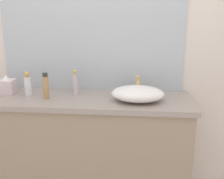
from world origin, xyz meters
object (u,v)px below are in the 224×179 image
at_px(perfume_bottle, 46,86).
at_px(sink_basin, 138,94).
at_px(soap_dispenser, 75,84).
at_px(lotion_bottle, 28,85).
at_px(tissue_box, 7,86).

bearing_deg(perfume_bottle, sink_basin, -0.06).
bearing_deg(soap_dispenser, sink_basin, -15.51).
height_order(sink_basin, perfume_bottle, perfume_bottle).
bearing_deg(sink_basin, lotion_bottle, 175.20).
bearing_deg(lotion_bottle, sink_basin, -4.80).
bearing_deg(sink_basin, soap_dispenser, 164.49).
relative_size(perfume_bottle, tissue_box, 1.30).
bearing_deg(sink_basin, perfume_bottle, 179.94).
relative_size(soap_dispenser, perfume_bottle, 1.00).
distance_m(lotion_bottle, tissue_box, 0.20).
relative_size(sink_basin, lotion_bottle, 2.04).
height_order(soap_dispenser, perfume_bottle, same).
xyz_separation_m(perfume_bottle, tissue_box, (-0.37, 0.10, -0.03)).
bearing_deg(sink_basin, tissue_box, 174.62).
height_order(lotion_bottle, perfume_bottle, perfume_bottle).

